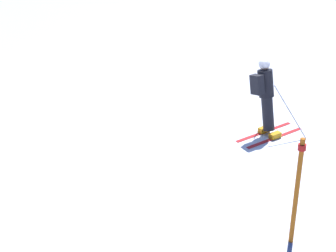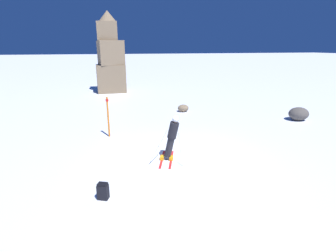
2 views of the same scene
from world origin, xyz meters
TOP-DOWN VIEW (x-y plane):
  - ground_plane at (0.00, 0.00)m, footprint 300.00×300.00m
  - skier at (-0.25, -0.04)m, footprint 1.33×1.74m
  - trail_marker at (-2.43, 3.39)m, footprint 0.13×0.13m

SIDE VIEW (x-z plane):
  - ground_plane at x=0.00m, z-range 0.00..0.00m
  - skier at x=-0.25m, z-range 0.09..1.90m
  - trail_marker at x=-2.43m, z-range 0.10..2.06m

